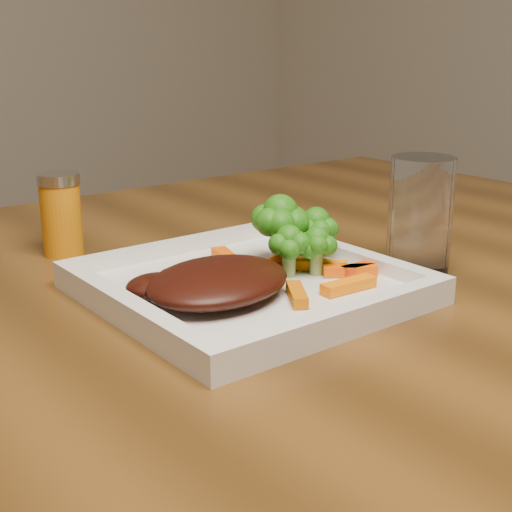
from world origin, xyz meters
TOP-DOWN VIEW (x-y plane):
  - plate at (0.22, -0.11)m, footprint 0.27×0.27m
  - steak at (0.17, -0.12)m, footprint 0.17×0.14m
  - broccoli_0 at (0.28, -0.08)m, footprint 0.08×0.08m
  - broccoli_1 at (0.32, -0.10)m, footprint 0.07×0.07m
  - broccoli_2 at (0.29, -0.13)m, footprint 0.06×0.06m
  - broccoli_3 at (0.26, -0.12)m, footprint 0.06×0.06m
  - carrot_0 at (0.28, -0.19)m, footprint 0.06×0.02m
  - carrot_1 at (0.32, -0.16)m, footprint 0.05×0.02m
  - carrot_2 at (0.22, -0.17)m, footprint 0.04×0.05m
  - carrot_3 at (0.32, -0.06)m, footprint 0.05×0.02m
  - carrot_4 at (0.24, -0.05)m, footprint 0.03×0.06m
  - carrot_5 at (0.30, -0.12)m, footprint 0.04×0.05m
  - carrot_6 at (0.27, -0.09)m, footprint 0.06×0.03m
  - spice_shaker at (0.14, 0.12)m, footprint 0.05×0.05m
  - drinking_glass at (0.40, -0.16)m, footprint 0.08×0.08m
  - carrot_7 at (0.31, -0.16)m, footprint 0.05×0.04m

SIDE VIEW (x-z plane):
  - plate at x=0.22m, z-range 0.75..0.76m
  - carrot_0 at x=0.28m, z-range 0.76..0.77m
  - carrot_1 at x=0.32m, z-range 0.76..0.77m
  - carrot_2 at x=0.22m, z-range 0.76..0.77m
  - carrot_3 at x=0.32m, z-range 0.76..0.77m
  - carrot_4 at x=0.24m, z-range 0.76..0.77m
  - carrot_5 at x=0.30m, z-range 0.76..0.77m
  - carrot_6 at x=0.27m, z-range 0.76..0.77m
  - carrot_7 at x=0.31m, z-range 0.76..0.77m
  - steak at x=0.17m, z-range 0.76..0.79m
  - broccoli_2 at x=0.29m, z-range 0.76..0.82m
  - broccoli_3 at x=0.26m, z-range 0.76..0.82m
  - broccoli_1 at x=0.32m, z-range 0.76..0.83m
  - spice_shaker at x=0.14m, z-range 0.75..0.84m
  - broccoli_0 at x=0.28m, z-range 0.76..0.83m
  - drinking_glass at x=0.40m, z-range 0.75..0.87m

